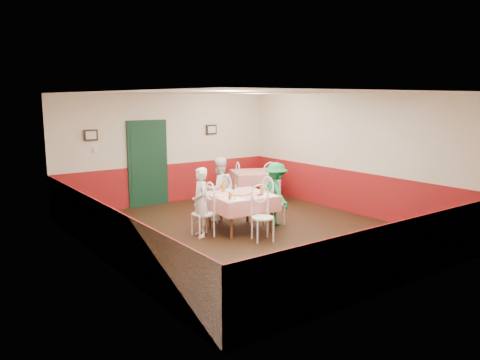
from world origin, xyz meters
TOP-DOWN VIEW (x-y plane):
  - floor at (0.00, 0.00)m, footprint 7.00×7.00m
  - ceiling at (0.00, 0.00)m, footprint 7.00×7.00m
  - back_wall at (0.00, 3.50)m, footprint 6.00×0.10m
  - front_wall at (0.00, -3.50)m, footprint 6.00×0.10m
  - left_wall at (-3.00, 0.00)m, footprint 0.10×7.00m
  - right_wall at (3.00, 0.00)m, footprint 0.10×7.00m
  - wainscot_back at (0.00, 3.48)m, footprint 6.00×0.03m
  - wainscot_front at (0.00, -3.48)m, footprint 6.00×0.03m
  - wainscot_left at (-2.98, 0.00)m, footprint 0.03×7.00m
  - wainscot_right at (2.98, 0.00)m, footprint 0.03×7.00m
  - door at (-0.60, 3.45)m, footprint 0.96×0.06m
  - picture_left at (-2.00, 3.45)m, footprint 0.32×0.03m
  - picture_right at (1.30, 3.45)m, footprint 0.32×0.03m
  - thermostat at (-1.90, 3.45)m, footprint 0.10×0.03m
  - main_table at (-0.05, 0.27)m, footprint 1.33×1.33m
  - second_table at (2.00, 2.44)m, footprint 1.46×1.46m
  - chair_left at (-0.90, 0.35)m, footprint 0.44×0.44m
  - chair_right at (0.80, 0.19)m, footprint 0.42×0.42m
  - chair_far at (0.03, 1.12)m, footprint 0.47×0.47m
  - chair_near at (-0.13, -0.58)m, footprint 0.53×0.53m
  - chair_second_a at (1.25, 2.44)m, footprint 0.55×0.55m
  - chair_second_b at (2.00, 1.69)m, footprint 0.55×0.55m
  - pizza at (-0.08, 0.22)m, footprint 0.45×0.45m
  - plate_left at (-0.46, 0.31)m, footprint 0.27×0.27m
  - plate_right at (0.36, 0.26)m, footprint 0.27×0.27m
  - plate_far at (-0.02, 0.66)m, footprint 0.27×0.27m
  - glass_a at (-0.46, 0.03)m, footprint 0.07×0.07m
  - glass_b at (0.31, 0.01)m, footprint 0.08×0.08m
  - glass_c at (-0.18, 0.68)m, footprint 0.09×0.09m
  - beer_bottle at (0.06, 0.66)m, footprint 0.06×0.06m
  - shaker_a at (-0.51, -0.10)m, footprint 0.04×0.04m
  - shaker_b at (-0.47, -0.13)m, footprint 0.04×0.04m
  - shaker_c at (-0.55, -0.06)m, footprint 0.04×0.04m
  - menu_left at (-0.42, -0.07)m, footprint 0.32×0.41m
  - menu_right at (0.30, -0.16)m, footprint 0.41×0.47m
  - wallet at (0.20, -0.08)m, footprint 0.12×0.10m
  - diner_left at (-0.95, 0.35)m, footprint 0.45×0.57m
  - diner_far at (0.04, 1.17)m, footprint 0.71×0.56m
  - diner_right at (0.85, 0.18)m, footprint 0.69×0.96m

SIDE VIEW (x-z plane):
  - floor at x=0.00m, z-range 0.00..0.00m
  - main_table at x=-0.05m, z-range -0.01..0.76m
  - second_table at x=2.00m, z-range -0.01..0.76m
  - chair_left at x=-0.90m, z-range 0.00..0.90m
  - chair_right at x=0.80m, z-range 0.00..0.90m
  - chair_far at x=0.03m, z-range 0.00..0.90m
  - chair_near at x=-0.13m, z-range 0.00..0.90m
  - chair_second_a at x=1.25m, z-range 0.00..0.90m
  - chair_second_b at x=2.00m, z-range 0.00..0.90m
  - wainscot_back at x=0.00m, z-range 0.00..1.00m
  - wainscot_front at x=0.00m, z-range 0.00..1.00m
  - wainscot_left at x=-2.98m, z-range 0.00..1.00m
  - wainscot_right at x=2.98m, z-range 0.00..1.00m
  - diner_right at x=0.85m, z-range 0.00..1.34m
  - diner_left at x=-0.95m, z-range 0.00..1.37m
  - diner_far at x=0.04m, z-range 0.00..1.41m
  - menu_left at x=-0.42m, z-range 0.76..0.76m
  - menu_right at x=0.30m, z-range 0.76..0.76m
  - plate_left at x=-0.46m, z-range 0.76..0.77m
  - plate_right at x=0.36m, z-range 0.76..0.77m
  - plate_far at x=-0.02m, z-range 0.76..0.77m
  - wallet at x=0.20m, z-range 0.76..0.78m
  - pizza at x=-0.08m, z-range 0.76..0.79m
  - shaker_a at x=-0.51m, z-range 0.76..0.85m
  - shaker_b at x=-0.47m, z-range 0.76..0.85m
  - shaker_c at x=-0.55m, z-range 0.76..0.85m
  - glass_a at x=-0.46m, z-range 0.76..0.88m
  - glass_b at x=0.31m, z-range 0.76..0.90m
  - glass_c at x=-0.18m, z-range 0.76..0.92m
  - beer_bottle at x=0.06m, z-range 0.76..0.97m
  - door at x=-0.60m, z-range 0.00..2.10m
  - back_wall at x=0.00m, z-range 0.00..2.80m
  - front_wall at x=0.00m, z-range 0.00..2.80m
  - left_wall at x=-3.00m, z-range 0.00..2.80m
  - right_wall at x=3.00m, z-range 0.00..2.80m
  - thermostat at x=-1.90m, z-range 1.45..1.55m
  - picture_left at x=-2.00m, z-range 1.72..1.98m
  - picture_right at x=1.30m, z-range 1.72..1.98m
  - ceiling at x=0.00m, z-range 2.80..2.80m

